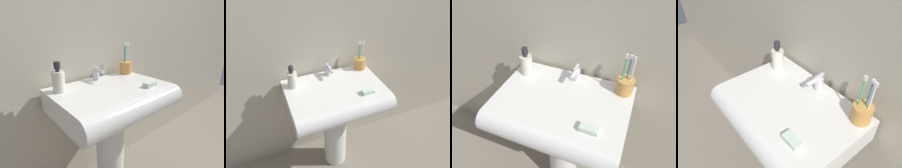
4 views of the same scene
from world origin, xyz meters
TOP-DOWN VIEW (x-y plane):
  - sink_pedestal at (0.00, 0.00)m, footprint 0.18×0.18m
  - sink_basin at (0.00, -0.05)m, footprint 0.64×0.47m
  - faucet at (0.01, 0.14)m, footprint 0.04×0.11m
  - toothbrush_cup at (0.26, 0.15)m, footprint 0.08×0.08m
  - soap_bottle at (-0.25, 0.11)m, footprint 0.06×0.06m
  - bar_soap at (0.17, -0.14)m, footprint 0.08×0.04m

SIDE VIEW (x-z plane):
  - sink_pedestal at x=0.00m, z-range 0.00..0.63m
  - sink_basin at x=0.00m, z-range 0.63..0.75m
  - bar_soap at x=0.17m, z-range 0.75..0.77m
  - faucet at x=0.01m, z-range 0.75..0.83m
  - toothbrush_cup at x=0.26m, z-range 0.68..0.90m
  - soap_bottle at x=-0.25m, z-range 0.73..0.89m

